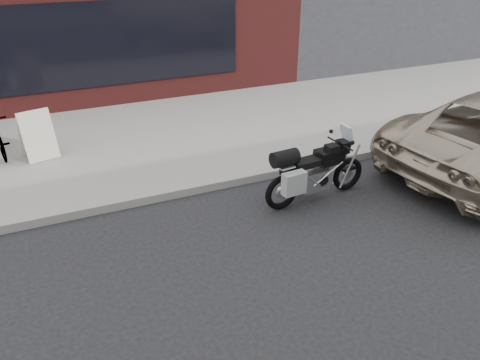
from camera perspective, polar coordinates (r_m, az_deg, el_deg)
name	(u,v)px	position (r m, az deg, el deg)	size (l,w,h in m)	color
near_sidewalk	(147,133)	(10.84, -11.26, 5.67)	(44.00, 6.00, 0.15)	gray
motorcycle	(311,172)	(7.88, 8.67, 0.92)	(2.00, 0.76, 1.27)	black
sandwich_sign	(37,134)	(9.93, -23.54, 5.16)	(0.71, 0.68, 0.95)	silver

